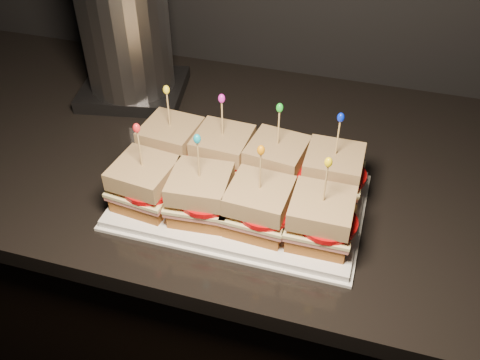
# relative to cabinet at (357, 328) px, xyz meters

# --- Properties ---
(cabinet) EXTENTS (2.38, 0.69, 0.89)m
(cabinet) POSITION_rel_cabinet_xyz_m (0.00, 0.00, 0.00)
(cabinet) COLOR black
(cabinet) RESTS_ON ground
(granite_slab) EXTENTS (2.42, 0.73, 0.04)m
(granite_slab) POSITION_rel_cabinet_xyz_m (0.00, 0.00, 0.46)
(granite_slab) COLOR black
(granite_slab) RESTS_ON cabinet
(platter) EXTENTS (0.43, 0.26, 0.02)m
(platter) POSITION_rel_cabinet_xyz_m (-0.26, -0.14, 0.49)
(platter) COLOR white
(platter) RESTS_ON granite_slab
(platter_rim) EXTENTS (0.44, 0.28, 0.01)m
(platter_rim) POSITION_rel_cabinet_xyz_m (-0.26, -0.14, 0.48)
(platter_rim) COLOR white
(platter_rim) RESTS_ON granite_slab
(sandwich_0_bread_bot) EXTENTS (0.10, 0.10, 0.03)m
(sandwich_0_bread_bot) POSITION_rel_cabinet_xyz_m (-0.41, -0.08, 0.51)
(sandwich_0_bread_bot) COLOR brown
(sandwich_0_bread_bot) RESTS_ON platter
(sandwich_0_ham) EXTENTS (0.11, 0.11, 0.01)m
(sandwich_0_ham) POSITION_rel_cabinet_xyz_m (-0.41, -0.08, 0.53)
(sandwich_0_ham) COLOR #C56F64
(sandwich_0_ham) RESTS_ON sandwich_0_bread_bot
(sandwich_0_cheese) EXTENTS (0.12, 0.11, 0.01)m
(sandwich_0_cheese) POSITION_rel_cabinet_xyz_m (-0.41, -0.08, 0.54)
(sandwich_0_cheese) COLOR beige
(sandwich_0_cheese) RESTS_ON sandwich_0_ham
(sandwich_0_tomato) EXTENTS (0.09, 0.09, 0.01)m
(sandwich_0_tomato) POSITION_rel_cabinet_xyz_m (-0.40, -0.09, 0.54)
(sandwich_0_tomato) COLOR #C0070A
(sandwich_0_tomato) RESTS_ON sandwich_0_cheese
(sandwich_0_bread_top) EXTENTS (0.11, 0.11, 0.03)m
(sandwich_0_bread_top) POSITION_rel_cabinet_xyz_m (-0.41, -0.08, 0.56)
(sandwich_0_bread_top) COLOR brown
(sandwich_0_bread_top) RESTS_ON sandwich_0_tomato
(sandwich_0_pick) EXTENTS (0.00, 0.00, 0.09)m
(sandwich_0_pick) POSITION_rel_cabinet_xyz_m (-0.41, -0.08, 0.61)
(sandwich_0_pick) COLOR tan
(sandwich_0_pick) RESTS_ON sandwich_0_bread_top
(sandwich_0_frill) EXTENTS (0.01, 0.01, 0.02)m
(sandwich_0_frill) POSITION_rel_cabinet_xyz_m (-0.41, -0.08, 0.66)
(sandwich_0_frill) COLOR yellow
(sandwich_0_frill) RESTS_ON sandwich_0_pick
(sandwich_1_bread_bot) EXTENTS (0.10, 0.10, 0.03)m
(sandwich_1_bread_bot) POSITION_rel_cabinet_xyz_m (-0.31, -0.08, 0.51)
(sandwich_1_bread_bot) COLOR brown
(sandwich_1_bread_bot) RESTS_ON platter
(sandwich_1_ham) EXTENTS (0.11, 0.11, 0.01)m
(sandwich_1_ham) POSITION_rel_cabinet_xyz_m (-0.31, -0.08, 0.53)
(sandwich_1_ham) COLOR #C56F64
(sandwich_1_ham) RESTS_ON sandwich_1_bread_bot
(sandwich_1_cheese) EXTENTS (0.11, 0.11, 0.01)m
(sandwich_1_cheese) POSITION_rel_cabinet_xyz_m (-0.31, -0.08, 0.54)
(sandwich_1_cheese) COLOR beige
(sandwich_1_cheese) RESTS_ON sandwich_1_ham
(sandwich_1_tomato) EXTENTS (0.09, 0.09, 0.01)m
(sandwich_1_tomato) POSITION_rel_cabinet_xyz_m (-0.30, -0.09, 0.54)
(sandwich_1_tomato) COLOR #C0070A
(sandwich_1_tomato) RESTS_ON sandwich_1_cheese
(sandwich_1_bread_top) EXTENTS (0.10, 0.10, 0.03)m
(sandwich_1_bread_top) POSITION_rel_cabinet_xyz_m (-0.31, -0.08, 0.56)
(sandwich_1_bread_top) COLOR brown
(sandwich_1_bread_top) RESTS_ON sandwich_1_tomato
(sandwich_1_pick) EXTENTS (0.00, 0.00, 0.09)m
(sandwich_1_pick) POSITION_rel_cabinet_xyz_m (-0.31, -0.08, 0.61)
(sandwich_1_pick) COLOR tan
(sandwich_1_pick) RESTS_ON sandwich_1_bread_top
(sandwich_1_frill) EXTENTS (0.01, 0.01, 0.02)m
(sandwich_1_frill) POSITION_rel_cabinet_xyz_m (-0.31, -0.08, 0.66)
(sandwich_1_frill) COLOR #D81CC3
(sandwich_1_frill) RESTS_ON sandwich_1_pick
(sandwich_2_bread_bot) EXTENTS (0.11, 0.11, 0.03)m
(sandwich_2_bread_bot) POSITION_rel_cabinet_xyz_m (-0.21, -0.08, 0.51)
(sandwich_2_bread_bot) COLOR brown
(sandwich_2_bread_bot) RESTS_ON platter
(sandwich_2_ham) EXTENTS (0.12, 0.11, 0.01)m
(sandwich_2_ham) POSITION_rel_cabinet_xyz_m (-0.21, -0.08, 0.53)
(sandwich_2_ham) COLOR #C56F64
(sandwich_2_ham) RESTS_ON sandwich_2_bread_bot
(sandwich_2_cheese) EXTENTS (0.12, 0.11, 0.01)m
(sandwich_2_cheese) POSITION_rel_cabinet_xyz_m (-0.21, -0.08, 0.54)
(sandwich_2_cheese) COLOR beige
(sandwich_2_cheese) RESTS_ON sandwich_2_ham
(sandwich_2_tomato) EXTENTS (0.09, 0.09, 0.01)m
(sandwich_2_tomato) POSITION_rel_cabinet_xyz_m (-0.20, -0.09, 0.54)
(sandwich_2_tomato) COLOR #C0070A
(sandwich_2_tomato) RESTS_ON sandwich_2_cheese
(sandwich_2_bread_top) EXTENTS (0.11, 0.11, 0.03)m
(sandwich_2_bread_top) POSITION_rel_cabinet_xyz_m (-0.21, -0.08, 0.56)
(sandwich_2_bread_top) COLOR brown
(sandwich_2_bread_top) RESTS_ON sandwich_2_tomato
(sandwich_2_pick) EXTENTS (0.00, 0.00, 0.09)m
(sandwich_2_pick) POSITION_rel_cabinet_xyz_m (-0.21, -0.08, 0.61)
(sandwich_2_pick) COLOR tan
(sandwich_2_pick) RESTS_ON sandwich_2_bread_top
(sandwich_2_frill) EXTENTS (0.01, 0.01, 0.02)m
(sandwich_2_frill) POSITION_rel_cabinet_xyz_m (-0.21, -0.08, 0.66)
(sandwich_2_frill) COLOR green
(sandwich_2_frill) RESTS_ON sandwich_2_pick
(sandwich_3_bread_bot) EXTENTS (0.10, 0.10, 0.03)m
(sandwich_3_bread_bot) POSITION_rel_cabinet_xyz_m (-0.11, -0.08, 0.51)
(sandwich_3_bread_bot) COLOR brown
(sandwich_3_bread_bot) RESTS_ON platter
(sandwich_3_ham) EXTENTS (0.11, 0.10, 0.01)m
(sandwich_3_ham) POSITION_rel_cabinet_xyz_m (-0.11, -0.08, 0.53)
(sandwich_3_ham) COLOR #C56F64
(sandwich_3_ham) RESTS_ON sandwich_3_bread_bot
(sandwich_3_cheese) EXTENTS (0.11, 0.10, 0.01)m
(sandwich_3_cheese) POSITION_rel_cabinet_xyz_m (-0.11, -0.08, 0.54)
(sandwich_3_cheese) COLOR beige
(sandwich_3_cheese) RESTS_ON sandwich_3_ham
(sandwich_3_tomato) EXTENTS (0.09, 0.09, 0.01)m
(sandwich_3_tomato) POSITION_rel_cabinet_xyz_m (-0.10, -0.09, 0.54)
(sandwich_3_tomato) COLOR #C0070A
(sandwich_3_tomato) RESTS_ON sandwich_3_cheese
(sandwich_3_bread_top) EXTENTS (0.10, 0.10, 0.03)m
(sandwich_3_bread_top) POSITION_rel_cabinet_xyz_m (-0.11, -0.08, 0.56)
(sandwich_3_bread_top) COLOR brown
(sandwich_3_bread_top) RESTS_ON sandwich_3_tomato
(sandwich_3_pick) EXTENTS (0.00, 0.00, 0.09)m
(sandwich_3_pick) POSITION_rel_cabinet_xyz_m (-0.11, -0.08, 0.61)
(sandwich_3_pick) COLOR tan
(sandwich_3_pick) RESTS_ON sandwich_3_bread_top
(sandwich_3_frill) EXTENTS (0.01, 0.01, 0.02)m
(sandwich_3_frill) POSITION_rel_cabinet_xyz_m (-0.11, -0.08, 0.66)
(sandwich_3_frill) COLOR #0520DC
(sandwich_3_frill) RESTS_ON sandwich_3_pick
(sandwich_4_bread_bot) EXTENTS (0.10, 0.10, 0.03)m
(sandwich_4_bread_bot) POSITION_rel_cabinet_xyz_m (-0.41, -0.20, 0.51)
(sandwich_4_bread_bot) COLOR brown
(sandwich_4_bread_bot) RESTS_ON platter
(sandwich_4_ham) EXTENTS (0.11, 0.11, 0.01)m
(sandwich_4_ham) POSITION_rel_cabinet_xyz_m (-0.41, -0.20, 0.53)
(sandwich_4_ham) COLOR #C56F64
(sandwich_4_ham) RESTS_ON sandwich_4_bread_bot
(sandwich_4_cheese) EXTENTS (0.12, 0.11, 0.01)m
(sandwich_4_cheese) POSITION_rel_cabinet_xyz_m (-0.41, -0.20, 0.54)
(sandwich_4_cheese) COLOR beige
(sandwich_4_cheese) RESTS_ON sandwich_4_ham
(sandwich_4_tomato) EXTENTS (0.09, 0.09, 0.01)m
(sandwich_4_tomato) POSITION_rel_cabinet_xyz_m (-0.40, -0.21, 0.54)
(sandwich_4_tomato) COLOR #C0070A
(sandwich_4_tomato) RESTS_ON sandwich_4_cheese
(sandwich_4_bread_top) EXTENTS (0.11, 0.11, 0.03)m
(sandwich_4_bread_top) POSITION_rel_cabinet_xyz_m (-0.41, -0.20, 0.56)
(sandwich_4_bread_top) COLOR brown
(sandwich_4_bread_top) RESTS_ON sandwich_4_tomato
(sandwich_4_pick) EXTENTS (0.00, 0.00, 0.09)m
(sandwich_4_pick) POSITION_rel_cabinet_xyz_m (-0.41, -0.20, 0.61)
(sandwich_4_pick) COLOR tan
(sandwich_4_pick) RESTS_ON sandwich_4_bread_top
(sandwich_4_frill) EXTENTS (0.01, 0.01, 0.02)m
(sandwich_4_frill) POSITION_rel_cabinet_xyz_m (-0.41, -0.20, 0.66)
(sandwich_4_frill) COLOR red
(sandwich_4_frill) RESTS_ON sandwich_4_pick
(sandwich_5_bread_bot) EXTENTS (0.10, 0.10, 0.03)m
(sandwich_5_bread_bot) POSITION_rel_cabinet_xyz_m (-0.31, -0.20, 0.51)
(sandwich_5_bread_bot) COLOR brown
(sandwich_5_bread_bot) RESTS_ON platter
(sandwich_5_ham) EXTENTS (0.11, 0.11, 0.01)m
(sandwich_5_ham) POSITION_rel_cabinet_xyz_m (-0.31, -0.20, 0.53)
(sandwich_5_ham) COLOR #C56F64
(sandwich_5_ham) RESTS_ON sandwich_5_bread_bot
(sandwich_5_cheese) EXTENTS (0.11, 0.11, 0.01)m
(sandwich_5_cheese) POSITION_rel_cabinet_xyz_m (-0.31, -0.20, 0.54)
(sandwich_5_cheese) COLOR beige
(sandwich_5_cheese) RESTS_ON sandwich_5_ham
(sandwich_5_tomato) EXTENTS (0.09, 0.09, 0.01)m
(sandwich_5_tomato) POSITION_rel_cabinet_xyz_m (-0.30, -0.21, 0.54)
(sandwich_5_tomato) COLOR #C0070A
(sandwich_5_tomato) RESTS_ON sandwich_5_cheese
(sandwich_5_bread_top) EXTENTS (0.10, 0.10, 0.03)m
(sandwich_5_bread_top) POSITION_rel_cabinet_xyz_m (-0.31, -0.20, 0.56)
(sandwich_5_bread_top) COLOR brown
(sandwich_5_bread_top) RESTS_ON sandwich_5_tomato
(sandwich_5_pick) EXTENTS (0.00, 0.00, 0.09)m
(sandwich_5_pick) POSITION_rel_cabinet_xyz_m (-0.31, -0.20, 0.61)
(sandwich_5_pick) COLOR tan
(sandwich_5_pick) RESTS_ON sandwich_5_bread_top
(sandwich_5_frill) EXTENTS (0.01, 0.01, 0.02)m
(sandwich_5_frill) POSITION_rel_cabinet_xyz_m (-0.31, -0.20, 0.66)
(sandwich_5_frill) COLOR #1198B7
(sandwich_5_frill) RESTS_ON sandwich_5_pick
(sandwich_6_bread_bot) EXTENTS (0.10, 0.10, 0.03)m
(sandwich_6_bread_bot) POSITION_rel_cabinet_xyz_m (-0.21, -0.20, 0.51)
(sandwich_6_bread_bot) COLOR brown
(sandwich_6_bread_bot) RESTS_ON platter
(sandwich_6_ham) EXTENTS (0.11, 0.11, 0.01)m
(sandwich_6_ham) POSITION_rel_cabinet_xyz_m (-0.21, -0.20, 0.53)
(sandwich_6_ham) COLOR #C56F64
(sandwich_6_ham) RESTS_ON sandwich_6_bread_bot
(sandwich_6_cheese) EXTENTS (0.11, 0.11, 0.01)m
(sandwich_6_cheese) POSITION_rel_cabinet_xyz_m (-0.21, -0.20, 0.54)
(sandwich_6_cheese) COLOR beige
(sandwich_6_cheese) RESTS_ON sandwich_6_ham
(sandwich_6_tomato) EXTENTS (0.09, 0.09, 0.01)m
(sandwich_6_tomato) POSITION_rel_cabinet_xyz_m (-0.20, -0.21, 0.54)
(sandwich_6_tomato) COLOR #C0070A
(sandwich_6_tomato) RESTS_ON sandwich_6_cheese
(sandwich_6_bread_top) EXTENTS (0.10, 0.10, 0.03)m
(sandwich_6_bread_top) POSITION_rel_cabinet_xyz_m (-0.21, -0.20, 0.56)
(sandwich_6_bread_top) COLOR brown
(sandwich_6_bread_top) RESTS_ON sandwich_6_tomato
(sandwich_6_pick) EXTENTS (0.00, 0.00, 0.09)m
(sandwich_6_pick) POSITION_rel_cabinet_xyz_m (-0.21, -0.20, 0.61)
(sandwich_6_pick) COLOR tan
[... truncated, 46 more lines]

